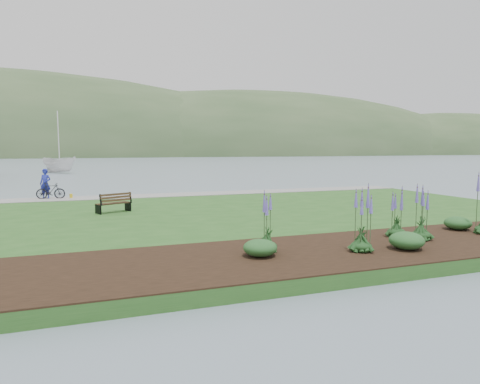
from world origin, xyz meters
The scene contains 17 objects.
ground centered at (0.00, 0.00, 0.00)m, with size 600.00×600.00×0.00m, color slate.
lawn centered at (0.00, -2.00, 0.20)m, with size 34.00×20.00×0.40m, color #23501C.
shoreline_path centered at (0.00, 6.90, 0.42)m, with size 34.00×2.20×0.03m, color gray.
garden_bed centered at (3.00, -9.80, 0.42)m, with size 24.00×4.40×0.04m, color black.
far_hillside centered at (20.00, 170.00, 0.00)m, with size 580.00×80.00×38.00m, color #354F2C, non-canonical shape.
park_bench centered at (-3.75, 0.22, 0.89)m, with size 1.70×1.23×0.98m.
person centered at (-7.32, 7.50, 1.47)m, with size 0.78×0.53×2.14m, color #222A9D.
bicycle_b centered at (-7.02, 7.20, 0.89)m, with size 1.63×0.47×0.98m, color black.
sailboat centered at (-8.44, 43.51, 0.00)m, with size 10.28×10.47×27.11m, color silver.
pannier centered at (-5.89, 7.20, 0.54)m, with size 0.16×0.26×0.27m, color gold.
echium_0 centered at (2.58, -10.32, 1.35)m, with size 0.62×0.62×2.13m.
echium_1 centered at (4.96, -8.97, 1.14)m, with size 0.62×0.62×1.78m.
echium_4 centered at (-0.04, -9.39, 1.24)m, with size 0.62×0.62×2.11m.
echium_5 centered at (5.41, -9.63, 1.25)m, with size 0.62×0.62×2.01m.
shrub_0 centered at (-0.44, -9.85, 0.68)m, with size 0.95×0.95×0.48m, color #1E4C21.
shrub_1 centered at (4.02, -10.55, 0.70)m, with size 1.04×1.04×0.52m, color #1E4C21.
shrub_2 centered at (7.98, -8.69, 0.68)m, with size 0.96×0.96×0.48m, color #1E4C21.
Camera 1 is at (-4.93, -20.69, 3.45)m, focal length 32.00 mm.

